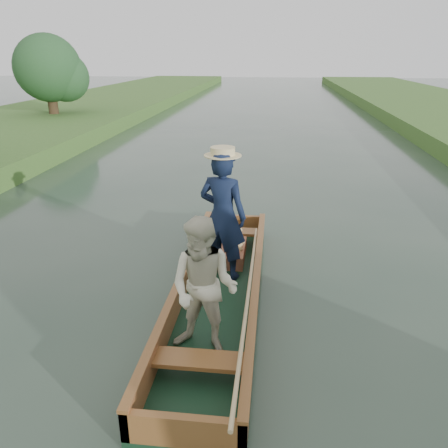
# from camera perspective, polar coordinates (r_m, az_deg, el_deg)

# --- Properties ---
(ground) EXTENTS (120.00, 120.00, 0.00)m
(ground) POSITION_cam_1_polar(r_m,az_deg,el_deg) (6.20, -0.65, -10.25)
(ground) COLOR #283D30
(ground) RESTS_ON ground
(punt) EXTENTS (1.14, 5.21, 2.04)m
(punt) POSITION_cam_1_polar(r_m,az_deg,el_deg) (5.81, -0.97, -5.30)
(punt) COLOR black
(punt) RESTS_ON ground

